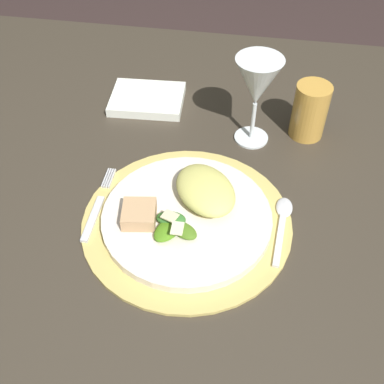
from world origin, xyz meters
name	(u,v)px	position (x,y,z in m)	size (l,w,h in m)	color
ground_plane	(188,359)	(0.00, 0.00, 0.00)	(6.00, 6.00, 0.00)	#362826
dining_table	(186,217)	(0.00, 0.00, 0.63)	(1.49, 1.03, 0.74)	#393127
placemat	(187,222)	(0.02, -0.10, 0.74)	(0.33, 0.33, 0.01)	tan
dinner_plate	(187,217)	(0.02, -0.10, 0.75)	(0.27, 0.27, 0.01)	silver
pasta_serving	(205,190)	(0.04, -0.06, 0.77)	(0.12, 0.09, 0.04)	#D3CD6B
salad_greens	(172,225)	(0.00, -0.14, 0.76)	(0.08, 0.07, 0.03)	#4C741F
bread_piece	(139,214)	(-0.05, -0.13, 0.77)	(0.05, 0.05, 0.02)	tan
fork	(98,207)	(-0.13, -0.10, 0.74)	(0.01, 0.16, 0.00)	silver
spoon	(283,218)	(0.17, -0.08, 0.74)	(0.03, 0.14, 0.01)	silver
napkin	(147,99)	(-0.11, 0.20, 0.75)	(0.15, 0.11, 0.02)	white
wine_glass	(257,84)	(0.11, 0.12, 0.86)	(0.08, 0.08, 0.17)	silver
amber_tumbler	(310,111)	(0.21, 0.15, 0.79)	(0.06, 0.06, 0.11)	gold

